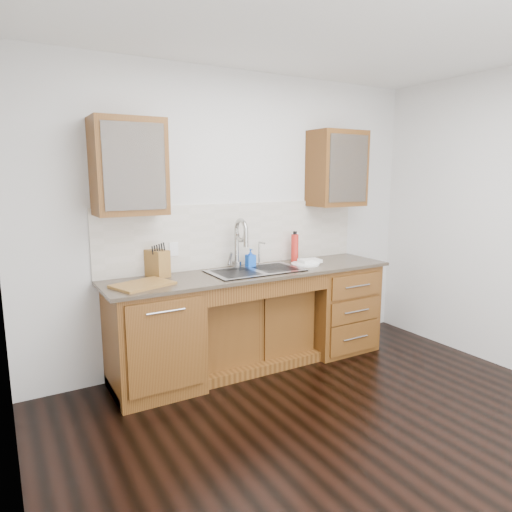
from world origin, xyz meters
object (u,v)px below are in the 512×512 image
plate (305,264)px  soap_bottle (250,258)px  water_bottle (295,248)px  cutting_board (143,285)px  knife_block (157,263)px

plate → soap_bottle: bearing=162.5°
water_bottle → cutting_board: (-1.61, -0.25, -0.13)m
plate → cutting_board: 1.60m
plate → water_bottle: bearing=86.5°
soap_bottle → knife_block: size_ratio=0.77×
plate → cutting_board: cutting_board is taller
soap_bottle → water_bottle: (0.53, 0.03, 0.05)m
knife_block → cutting_board: (-0.21, -0.27, -0.10)m
water_bottle → plate: (-0.01, -0.20, -0.13)m
soap_bottle → water_bottle: water_bottle is taller
water_bottle → knife_block: water_bottle is taller
plate → knife_block: knife_block is taller
plate → knife_block: bearing=170.9°
water_bottle → plate: water_bottle is taller
cutting_board → knife_block: bearing=52.2°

